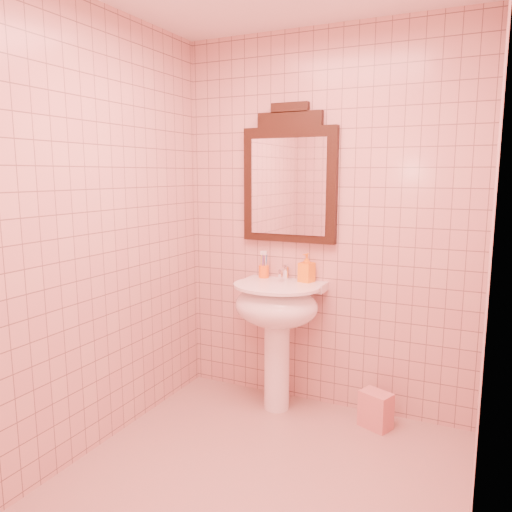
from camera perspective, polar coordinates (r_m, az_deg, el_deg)
The scene contains 8 objects.
floor at distance 2.78m, azimuth -0.38°, elevation -25.16°, with size 2.20×2.20×0.00m, color tan.
back_wall at distance 3.34m, azimuth 7.80°, elevation 3.64°, with size 2.00×0.02×2.50m, color #D19D92.
pedestal_sink at distance 3.32m, azimuth 2.38°, elevation -6.68°, with size 0.58×0.58×0.86m.
faucet at distance 3.38m, azimuth 3.31°, elevation -1.87°, with size 0.04×0.16×0.11m.
mirror at distance 3.37m, azimuth 3.83°, elevation 8.79°, with size 0.66×0.06×0.92m.
toothbrush_cup at distance 3.47m, azimuth 0.89°, elevation -1.73°, with size 0.07×0.07×0.16m.
soap_dispenser at distance 3.34m, azimuth 5.80°, elevation -1.35°, with size 0.09×0.09×0.19m, color orange.
towel at distance 3.36m, azimuth 13.52°, elevation -16.72°, with size 0.19×0.13×0.23m, color pink.
Camera 1 is at (0.99, -2.07, 1.58)m, focal length 35.00 mm.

